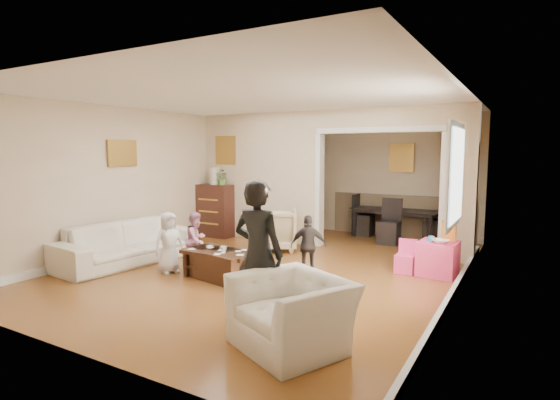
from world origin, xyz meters
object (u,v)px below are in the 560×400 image
Objects in this scene: dresser at (215,210)px; table_lamp at (215,176)px; armchair_front at (291,313)px; adult_person at (258,254)px; sofa at (128,243)px; child_toddler at (308,246)px; cyan_cup at (431,239)px; coffee_table at (220,264)px; child_kneel_a at (169,243)px; play_table at (438,259)px; child_kneel_b at (196,240)px; coffee_cup at (224,249)px; dining_table at (398,224)px; armchair_back at (275,229)px.

dresser is 0.74m from table_lamp.
adult_person reaches higher than armchair_front.
sofa is 3.01m from child_toddler.
cyan_cup is (0.64, 3.14, 0.22)m from armchair_front.
table_lamp is 0.23× the size of adult_person.
coffee_table is 1.17× the size of child_kneel_a.
play_table is (4.76, -0.79, -1.05)m from table_lamp.
child_kneel_b is 0.98× the size of child_toddler.
coffee_cup is at bearing 12.25° from child_toddler.
child_toddler is at bearing -149.99° from play_table.
sofa is 6.35× the size of table_lamp.
dresser reaches higher than coffee_table.
dining_table is (-1.26, 2.49, 0.06)m from play_table.
child_kneel_b is at bearing -157.55° from play_table.
armchair_front reaches higher than play_table.
coffee_table is at bearing 168.46° from armchair_front.
coffee_table is 0.70× the size of adult_person.
child_toddler is at bearing -79.33° from adult_person.
child_kneel_b is (0.15, 0.45, -0.02)m from child_kneel_a.
dining_table is at bearing 70.91° from coffee_table.
adult_person is (1.70, -3.21, 0.39)m from armchair_back.
adult_person is at bearing 178.61° from armchair_front.
dining_table is at bearing 116.83° from play_table.
dresser is at bearing -146.75° from dining_table.
child_toddler reaches higher than coffee_table.
coffee_cup reaches higher than coffee_table.
coffee_table is 1.31m from child_toddler.
play_table reaches higher than coffee_table.
table_lamp reaches higher than dining_table.
armchair_back is at bearing -31.05° from sofa.
play_table is 3.23m from adult_person.
armchair_back reaches higher than coffee_table.
dresser is 4.84m from play_table.
adult_person is at bearing -40.19° from coffee_table.
sofa is 2.24× the size of armchair_front.
table_lamp is 0.41× the size of child_kneel_b.
armchair_front is (2.24, -3.48, -0.05)m from armchair_back.
armchair_front is 3.21m from child_kneel_b.
child_kneel_b is at bearing -157.68° from cyan_cup.
adult_person reaches higher than armchair_back.
sofa is at bearing 100.14° from child_kneel_b.
dresser is 0.63× the size of dining_table.
dresser is at bearing 10.72° from sofa.
play_table is 1.93m from child_toddler.
dresser is 2.91m from child_kneel_a.
coffee_cup is 3.15m from play_table.
armchair_back is at bearing 7.12° from child_kneel_a.
dresser is (-4.02, 3.98, 0.23)m from armchair_front.
armchair_back reaches higher than dining_table.
child_kneel_a is 1.05× the size of child_kneel_b.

